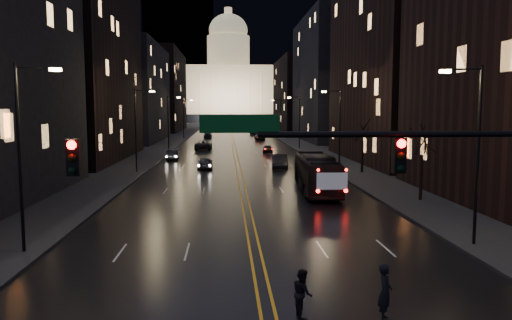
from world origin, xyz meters
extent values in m
cube|color=black|center=(0.00, 130.00, 0.01)|extent=(20.00, 320.00, 0.02)
cube|color=black|center=(-14.00, 130.00, 0.08)|extent=(8.00, 320.00, 0.16)
cube|color=black|center=(14.00, 130.00, 0.08)|extent=(8.00, 320.00, 0.16)
cube|color=orange|center=(0.00, 130.00, 0.03)|extent=(0.62, 320.00, 0.01)
cube|color=black|center=(-21.00, 54.00, 14.00)|extent=(12.00, 30.00, 28.00)
cube|color=black|center=(-21.00, 92.00, 10.00)|extent=(12.00, 34.00, 20.00)
cube|color=black|center=(-21.00, 140.00, 12.00)|extent=(12.00, 40.00, 24.00)
cube|color=black|center=(21.00, 50.00, 19.00)|extent=(12.00, 30.00, 38.00)
cube|color=black|center=(21.00, 92.00, 13.00)|extent=(12.00, 34.00, 26.00)
cube|color=black|center=(21.00, 140.00, 11.00)|extent=(12.00, 40.00, 22.00)
cube|color=black|center=(40.00, 380.00, 65.00)|extent=(520.00, 60.00, 130.00)
cube|color=black|center=(0.00, 250.00, 2.00)|extent=(90.00, 50.00, 4.00)
cube|color=#FFD493|center=(0.00, 250.00, 16.00)|extent=(80.00, 36.00, 24.00)
cylinder|color=beige|center=(0.00, 250.00, 36.00)|extent=(22.00, 22.00, 16.00)
ellipsoid|color=beige|center=(0.00, 250.00, 47.00)|extent=(20.00, 20.00, 17.00)
cylinder|color=#FFD493|center=(0.00, 250.00, 55.50)|extent=(4.00, 4.00, 6.00)
cylinder|color=black|center=(5.50, 0.00, 6.20)|extent=(12.00, 0.18, 0.18)
cube|color=black|center=(-5.50, 0.00, 5.60)|extent=(0.35, 0.30, 1.00)
cube|color=black|center=(3.50, 0.00, 5.60)|extent=(0.35, 0.30, 1.00)
sphere|color=#FF0705|center=(-5.50, -0.18, 5.95)|extent=(0.24, 0.24, 0.24)
sphere|color=#FF0705|center=(3.50, -0.18, 5.95)|extent=(0.24, 0.24, 0.24)
cube|color=#053F14|center=(-1.00, 0.00, 6.50)|extent=(2.20, 0.06, 0.50)
cylinder|color=black|center=(11.00, 10.00, 4.50)|extent=(0.16, 0.16, 9.00)
cylinder|color=black|center=(10.10, 10.00, 8.80)|extent=(1.80, 0.10, 0.10)
cube|color=#FFD099|center=(9.20, 10.00, 8.70)|extent=(0.50, 0.25, 0.15)
cylinder|color=black|center=(-11.00, 10.00, 4.50)|extent=(0.16, 0.16, 9.00)
cylinder|color=black|center=(-10.10, 10.00, 8.80)|extent=(1.80, 0.10, 0.10)
cube|color=#FFD099|center=(-9.20, 10.00, 8.70)|extent=(0.50, 0.25, 0.15)
cylinder|color=black|center=(11.00, 40.00, 4.50)|extent=(0.16, 0.16, 9.00)
cylinder|color=black|center=(10.10, 40.00, 8.80)|extent=(1.80, 0.10, 0.10)
cube|color=#FFD099|center=(9.20, 40.00, 8.70)|extent=(0.50, 0.25, 0.15)
cylinder|color=black|center=(-11.00, 40.00, 4.50)|extent=(0.16, 0.16, 9.00)
cylinder|color=black|center=(-10.10, 40.00, 8.80)|extent=(1.80, 0.10, 0.10)
cube|color=#FFD099|center=(-9.20, 40.00, 8.70)|extent=(0.50, 0.25, 0.15)
cylinder|color=black|center=(11.00, 70.00, 4.50)|extent=(0.16, 0.16, 9.00)
cylinder|color=black|center=(10.10, 70.00, 8.80)|extent=(1.80, 0.10, 0.10)
cube|color=#FFD099|center=(9.20, 70.00, 8.70)|extent=(0.50, 0.25, 0.15)
cylinder|color=black|center=(-11.00, 70.00, 4.50)|extent=(0.16, 0.16, 9.00)
cylinder|color=black|center=(-10.10, 70.00, 8.80)|extent=(1.80, 0.10, 0.10)
cube|color=#FFD099|center=(-9.20, 70.00, 8.70)|extent=(0.50, 0.25, 0.15)
cylinder|color=black|center=(11.00, 100.00, 4.50)|extent=(0.16, 0.16, 9.00)
cylinder|color=black|center=(10.10, 100.00, 8.80)|extent=(1.80, 0.10, 0.10)
cube|color=#FFD099|center=(9.20, 100.00, 8.70)|extent=(0.50, 0.25, 0.15)
cylinder|color=black|center=(-11.00, 100.00, 4.50)|extent=(0.16, 0.16, 9.00)
cylinder|color=black|center=(-10.10, 100.00, 8.80)|extent=(1.80, 0.10, 0.10)
cube|color=#FFD099|center=(-9.20, 100.00, 8.70)|extent=(0.50, 0.25, 0.15)
cylinder|color=black|center=(13.00, 22.00, 1.75)|extent=(0.24, 0.24, 3.50)
cylinder|color=black|center=(13.00, 38.00, 1.75)|extent=(0.24, 0.24, 3.50)
imported|color=black|center=(6.08, 26.73, 1.56)|extent=(3.16, 11.32, 3.12)
imported|color=black|center=(-3.78, 42.61, 0.73)|extent=(1.82, 4.31, 1.45)
imported|color=black|center=(-8.50, 53.05, 0.71)|extent=(1.67, 4.36, 1.42)
imported|color=black|center=(-5.18, 70.14, 0.79)|extent=(2.85, 5.78, 1.58)
imported|color=black|center=(-5.64, 102.41, 0.69)|extent=(2.05, 4.81, 1.38)
imported|color=black|center=(4.76, 43.09, 0.83)|extent=(2.10, 5.13, 1.65)
imported|color=black|center=(5.05, 63.35, 0.63)|extent=(1.70, 3.80, 1.27)
imported|color=black|center=(5.84, 93.23, 0.71)|extent=(2.17, 4.99, 1.43)
imported|color=black|center=(6.05, 115.74, 0.77)|extent=(2.84, 5.64, 1.53)
imported|color=black|center=(3.79, 1.73, 0.94)|extent=(0.63, 0.79, 1.89)
imported|color=black|center=(1.14, 2.17, 0.81)|extent=(0.52, 0.83, 1.62)
camera|label=1|loc=(-1.37, -13.73, 6.93)|focal=35.00mm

